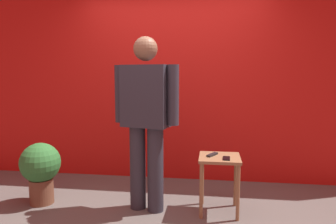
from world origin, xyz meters
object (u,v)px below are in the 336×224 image
(cell_phone, at_px, (226,158))
(side_table, at_px, (219,168))
(tv_remote, at_px, (212,155))
(potted_plant, at_px, (40,168))
(standing_person, at_px, (146,115))

(cell_phone, bearing_deg, side_table, 131.69)
(tv_remote, relative_size, potted_plant, 0.25)
(standing_person, xyz_separation_m, potted_plant, (-1.20, -0.01, -0.61))
(side_table, height_order, cell_phone, cell_phone)
(cell_phone, relative_size, tv_remote, 0.85)
(side_table, relative_size, cell_phone, 4.14)
(standing_person, height_order, potted_plant, standing_person)
(standing_person, relative_size, potted_plant, 2.65)
(standing_person, xyz_separation_m, side_table, (0.76, 0.04, -0.55))
(side_table, height_order, tv_remote, tv_remote)
(standing_person, xyz_separation_m, cell_phone, (0.83, -0.04, -0.42))
(standing_person, relative_size, side_table, 3.05)
(standing_person, relative_size, tv_remote, 10.72)
(side_table, distance_m, potted_plant, 1.97)
(standing_person, distance_m, tv_remote, 0.81)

